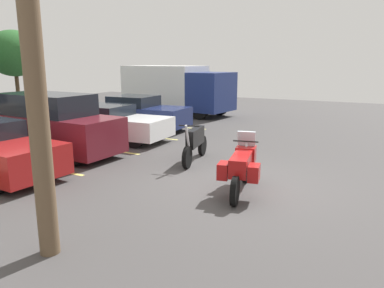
{
  "coord_description": "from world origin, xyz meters",
  "views": [
    {
      "loc": [
        -8.51,
        -2.93,
        3.01
      ],
      "look_at": [
        0.68,
        1.74,
        0.72
      ],
      "focal_mm": 34.68,
      "sensor_mm": 36.0,
      "label": 1
    }
  ],
  "objects_px": {
    "motorcycle_second": "(195,142)",
    "car_navy": "(139,113)",
    "motorcycle_touring": "(242,166)",
    "box_truck": "(176,88)",
    "car_maroon": "(51,125)",
    "car_white": "(111,123)"
  },
  "relations": [
    {
      "from": "motorcycle_second",
      "to": "car_navy",
      "type": "height_order",
      "value": "car_navy"
    },
    {
      "from": "motorcycle_touring",
      "to": "car_navy",
      "type": "distance_m",
      "value": 9.04
    },
    {
      "from": "motorcycle_touring",
      "to": "box_truck",
      "type": "height_order",
      "value": "box_truck"
    },
    {
      "from": "car_maroon",
      "to": "motorcycle_touring",
      "type": "bearing_deg",
      "value": -95.6
    },
    {
      "from": "car_white",
      "to": "car_navy",
      "type": "height_order",
      "value": "car_navy"
    },
    {
      "from": "car_maroon",
      "to": "car_navy",
      "type": "xyz_separation_m",
      "value": [
        5.12,
        0.07,
        -0.24
      ]
    },
    {
      "from": "car_white",
      "to": "car_navy",
      "type": "distance_m",
      "value": 2.46
    },
    {
      "from": "motorcycle_second",
      "to": "car_maroon",
      "type": "distance_m",
      "value": 4.86
    },
    {
      "from": "car_maroon",
      "to": "car_white",
      "type": "relative_size",
      "value": 1.08
    },
    {
      "from": "car_maroon",
      "to": "car_navy",
      "type": "distance_m",
      "value": 5.13
    },
    {
      "from": "car_maroon",
      "to": "car_white",
      "type": "bearing_deg",
      "value": -6.34
    },
    {
      "from": "motorcycle_touring",
      "to": "car_white",
      "type": "bearing_deg",
      "value": 62.85
    },
    {
      "from": "car_navy",
      "to": "motorcycle_touring",
      "type": "bearing_deg",
      "value": -129.85
    },
    {
      "from": "car_maroon",
      "to": "box_truck",
      "type": "distance_m",
      "value": 10.42
    },
    {
      "from": "car_maroon",
      "to": "box_truck",
      "type": "height_order",
      "value": "box_truck"
    },
    {
      "from": "car_maroon",
      "to": "car_white",
      "type": "distance_m",
      "value": 2.73
    },
    {
      "from": "motorcycle_touring",
      "to": "car_navy",
      "type": "bearing_deg",
      "value": 50.15
    },
    {
      "from": "motorcycle_second",
      "to": "box_truck",
      "type": "bearing_deg",
      "value": 32.56
    },
    {
      "from": "car_white",
      "to": "box_truck",
      "type": "relative_size",
      "value": 0.66
    },
    {
      "from": "car_white",
      "to": "box_truck",
      "type": "xyz_separation_m",
      "value": [
        7.65,
        1.42,
        0.83
      ]
    },
    {
      "from": "box_truck",
      "to": "car_maroon",
      "type": "bearing_deg",
      "value": -173.82
    },
    {
      "from": "car_navy",
      "to": "box_truck",
      "type": "xyz_separation_m",
      "value": [
        5.22,
        1.05,
        0.77
      ]
    }
  ]
}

